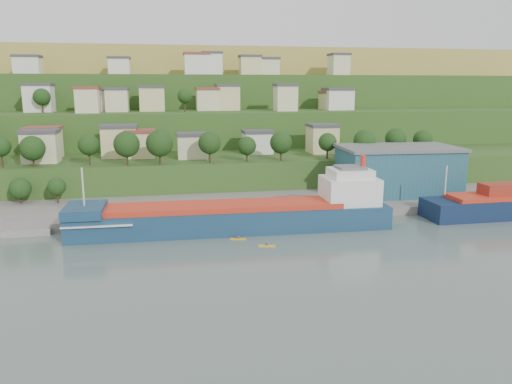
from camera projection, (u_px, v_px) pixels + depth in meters
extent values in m
plane|color=#4D5D58|center=(225.00, 245.00, 97.77)|extent=(500.00, 500.00, 0.00)
cube|color=slate|center=(288.00, 208.00, 128.32)|extent=(220.00, 26.00, 4.00)
cube|color=#284719|center=(202.00, 189.00, 151.61)|extent=(260.00, 32.00, 20.00)
cube|color=#284719|center=(195.00, 173.00, 180.44)|extent=(280.00, 32.00, 44.00)
cube|color=#284719|center=(190.00, 161.00, 209.28)|extent=(300.00, 32.00, 70.00)
cube|color=olive|center=(182.00, 142.00, 280.42)|extent=(360.00, 120.00, 96.00)
cube|color=beige|center=(44.00, 144.00, 144.95)|extent=(9.32, 8.73, 8.26)
cube|color=brown|center=(42.00, 128.00, 144.00)|extent=(9.92, 9.33, 0.90)
cube|color=silver|center=(43.00, 148.00, 144.07)|extent=(8.57, 7.67, 6.23)
cube|color=brown|center=(42.00, 136.00, 143.33)|extent=(9.17, 8.27, 0.90)
cube|color=beige|center=(41.00, 148.00, 136.80)|extent=(9.19, 7.20, 8.09)
cube|color=#3F3F44|center=(39.00, 131.00, 135.87)|extent=(9.79, 7.80, 0.90)
cube|color=#D1C687|center=(120.00, 142.00, 147.35)|extent=(9.98, 8.23, 8.65)
cube|color=#3F3F44|center=(119.00, 126.00, 146.36)|extent=(10.58, 8.83, 0.90)
cube|color=#D1C687|center=(141.00, 145.00, 146.73)|extent=(8.19, 7.83, 7.34)
cube|color=brown|center=(140.00, 131.00, 145.88)|extent=(8.79, 8.43, 0.90)
cube|color=beige|center=(192.00, 147.00, 145.29)|extent=(8.30, 7.20, 6.53)
cube|color=#3F3F44|center=(192.00, 134.00, 144.52)|extent=(8.90, 7.80, 0.90)
cube|color=silver|center=(258.00, 143.00, 156.00)|extent=(8.70, 7.53, 6.33)
cube|color=#3F3F44|center=(258.00, 132.00, 155.25)|extent=(9.30, 8.13, 0.90)
cube|color=#D1C687|center=(322.00, 140.00, 156.90)|extent=(8.43, 8.42, 8.20)
cube|color=#3F3F44|center=(323.00, 125.00, 155.95)|extent=(9.03, 9.02, 0.90)
cube|color=silver|center=(39.00, 99.00, 169.48)|extent=(8.98, 7.82, 8.79)
cube|color=#3F3F44|center=(38.00, 84.00, 168.48)|extent=(9.58, 8.42, 0.90)
cube|color=beige|center=(88.00, 101.00, 164.66)|extent=(7.21, 8.60, 7.74)
cube|color=brown|center=(87.00, 88.00, 163.76)|extent=(7.81, 9.20, 0.90)
cube|color=silver|center=(98.00, 101.00, 173.81)|extent=(7.96, 8.87, 7.14)
cube|color=#3F3F44|center=(97.00, 89.00, 172.97)|extent=(8.56, 9.47, 0.90)
cube|color=beige|center=(117.00, 101.00, 171.69)|extent=(7.40, 8.21, 7.35)
cube|color=#3F3F44|center=(117.00, 89.00, 170.83)|extent=(8.00, 8.81, 0.90)
cube|color=#D1C687|center=(152.00, 100.00, 175.30)|extent=(8.55, 7.94, 8.03)
cube|color=#3F3F44|center=(152.00, 87.00, 174.38)|extent=(9.15, 8.54, 0.90)
cube|color=beige|center=(207.00, 100.00, 180.38)|extent=(7.82, 7.40, 7.30)
cube|color=brown|center=(207.00, 89.00, 179.53)|extent=(8.42, 8.00, 0.90)
cube|color=#D1C687|center=(228.00, 98.00, 182.05)|extent=(8.10, 7.35, 8.53)
cube|color=#3F3F44|center=(228.00, 85.00, 181.08)|extent=(8.70, 7.95, 0.90)
cube|color=beige|center=(285.00, 99.00, 176.67)|extent=(7.30, 7.11, 8.62)
cube|color=#3F3F44|center=(286.00, 85.00, 175.68)|extent=(7.90, 7.71, 0.90)
cube|color=#D1C687|center=(333.00, 101.00, 188.44)|extent=(8.34, 8.98, 6.02)
cube|color=brown|center=(333.00, 92.00, 187.72)|extent=(8.94, 9.58, 0.90)
cube|color=silver|center=(338.00, 100.00, 185.13)|extent=(9.80, 8.59, 7.14)
cube|color=#3F3F44|center=(338.00, 89.00, 184.29)|extent=(10.40, 9.19, 0.90)
cube|color=silver|center=(28.00, 66.00, 192.14)|extent=(9.53, 7.78, 6.48)
cube|color=#3F3F44|center=(27.00, 56.00, 191.37)|extent=(10.13, 8.38, 0.90)
cube|color=silver|center=(119.00, 67.00, 198.76)|extent=(8.18, 8.04, 6.23)
cube|color=#3F3F44|center=(119.00, 58.00, 198.03)|extent=(8.78, 8.64, 0.90)
cube|color=silver|center=(197.00, 65.00, 200.70)|extent=(9.96, 7.19, 7.94)
cube|color=brown|center=(197.00, 54.00, 199.79)|extent=(10.56, 7.79, 0.90)
cube|color=silver|center=(212.00, 65.00, 203.84)|extent=(7.82, 8.85, 8.45)
cube|color=#3F3F44|center=(212.00, 53.00, 202.87)|extent=(8.42, 9.45, 0.90)
cube|color=#D1C687|center=(250.00, 66.00, 206.10)|extent=(8.43, 7.11, 7.33)
cube|color=#3F3F44|center=(250.00, 56.00, 205.24)|extent=(9.03, 7.71, 0.90)
cube|color=beige|center=(267.00, 68.00, 209.00)|extent=(9.18, 8.70, 6.50)
cube|color=#3F3F44|center=(267.00, 59.00, 208.23)|extent=(9.78, 9.30, 0.90)
cube|color=beige|center=(339.00, 66.00, 212.60)|extent=(7.45, 8.49, 8.44)
cube|color=#3F3F44|center=(339.00, 54.00, 211.63)|extent=(8.05, 9.09, 0.90)
cylinder|color=#382619|center=(2.00, 160.00, 128.48)|extent=(0.50, 0.50, 4.02)
sphere|color=black|center=(1.00, 147.00, 127.78)|extent=(5.04, 5.04, 5.04)
cylinder|color=#382619|center=(34.00, 161.00, 130.02)|extent=(0.50, 0.50, 3.05)
sphere|color=black|center=(32.00, 148.00, 129.33)|extent=(6.48, 6.48, 6.48)
cylinder|color=#382619|center=(90.00, 158.00, 132.60)|extent=(0.50, 0.50, 3.86)
sphere|color=black|center=(89.00, 145.00, 131.88)|extent=(5.54, 5.54, 5.54)
cylinder|color=#382619|center=(127.00, 158.00, 132.26)|extent=(0.50, 0.50, 3.70)
sphere|color=black|center=(127.00, 144.00, 131.49)|extent=(6.87, 6.87, 6.87)
cylinder|color=#382619|center=(160.00, 158.00, 133.64)|extent=(0.50, 0.50, 3.72)
sphere|color=black|center=(159.00, 143.00, 132.85)|extent=(7.20, 7.20, 7.20)
cylinder|color=#382619|center=(210.00, 156.00, 136.85)|extent=(0.50, 0.50, 3.75)
sphere|color=black|center=(210.00, 143.00, 136.10)|extent=(6.20, 6.20, 6.20)
cylinder|color=#382619|center=(247.00, 156.00, 139.36)|extent=(0.50, 0.50, 2.90)
sphere|color=black|center=(247.00, 146.00, 138.76)|extent=(5.24, 5.24, 5.24)
cylinder|color=#382619|center=(281.00, 155.00, 140.75)|extent=(0.50, 0.50, 3.37)
sphere|color=black|center=(281.00, 143.00, 140.04)|extent=(6.26, 6.26, 6.26)
cylinder|color=#382619|center=(327.00, 153.00, 143.88)|extent=(0.50, 0.50, 3.44)
sphere|color=black|center=(328.00, 142.00, 143.22)|extent=(5.26, 5.26, 5.26)
cylinder|color=#382619|center=(364.00, 153.00, 144.17)|extent=(0.50, 0.50, 3.45)
sphere|color=black|center=(364.00, 141.00, 143.45)|extent=(6.38, 6.38, 6.38)
cylinder|color=#382619|center=(395.00, 151.00, 147.49)|extent=(0.50, 0.50, 3.79)
sphere|color=black|center=(396.00, 139.00, 146.75)|extent=(6.14, 6.14, 6.14)
cylinder|color=#382619|center=(422.00, 150.00, 149.32)|extent=(0.50, 0.50, 3.51)
sphere|color=black|center=(423.00, 139.00, 148.64)|extent=(5.68, 5.68, 5.68)
cylinder|color=#382619|center=(43.00, 107.00, 165.02)|extent=(0.50, 0.50, 3.61)
sphere|color=black|center=(42.00, 97.00, 164.33)|extent=(5.60, 5.60, 5.60)
cylinder|color=#382619|center=(185.00, 106.00, 167.71)|extent=(0.50, 0.50, 4.03)
sphere|color=black|center=(184.00, 96.00, 167.02)|extent=(4.81, 4.81, 4.81)
cylinder|color=#382619|center=(145.00, 106.00, 178.93)|extent=(0.50, 0.50, 3.27)
sphere|color=black|center=(144.00, 98.00, 178.34)|extent=(4.42, 4.42, 4.42)
cylinder|color=#382619|center=(209.00, 70.00, 203.09)|extent=(0.50, 0.50, 3.94)
sphere|color=black|center=(209.00, 62.00, 202.43)|extent=(4.55, 4.55, 4.55)
cube|color=#13324A|center=(233.00, 224.00, 107.79)|extent=(68.70, 12.22, 6.85)
cube|color=red|center=(223.00, 206.00, 106.60)|extent=(51.05, 9.89, 1.17)
cube|color=#13324A|center=(85.00, 210.00, 101.37)|extent=(8.06, 10.93, 1.96)
cube|color=silver|center=(349.00, 190.00, 111.26)|extent=(11.95, 10.03, 5.87)
cube|color=silver|center=(350.00, 173.00, 110.45)|extent=(8.97, 8.01, 1.96)
cube|color=#595B5E|center=(350.00, 167.00, 110.19)|extent=(5.99, 5.99, 0.59)
cylinder|color=red|center=(363.00, 162.00, 110.47)|extent=(1.20, 1.20, 2.94)
cylinder|color=silver|center=(83.00, 187.00, 100.36)|extent=(0.36, 0.36, 7.83)
cube|color=silver|center=(100.00, 220.00, 102.35)|extent=(13.93, 11.35, 0.24)
cylinder|color=silver|center=(446.00, 180.00, 115.32)|extent=(0.31, 0.31, 6.82)
cube|color=maroon|center=(505.00, 189.00, 118.68)|extent=(11.73, 4.96, 2.53)
cube|color=#205A61|center=(397.00, 171.00, 135.20)|extent=(30.96, 19.65, 12.00)
cube|color=#595B5E|center=(399.00, 148.00, 133.88)|extent=(32.01, 20.70, 0.80)
cube|color=orange|center=(238.00, 239.00, 101.54)|extent=(3.36, 1.35, 0.25)
sphere|color=#3F3F44|center=(238.00, 237.00, 101.45)|extent=(0.58, 0.58, 0.58)
cube|color=gold|center=(267.00, 246.00, 97.11)|extent=(3.35, 1.32, 0.25)
sphere|color=#3F3F44|center=(267.00, 244.00, 97.03)|extent=(0.58, 0.58, 0.58)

